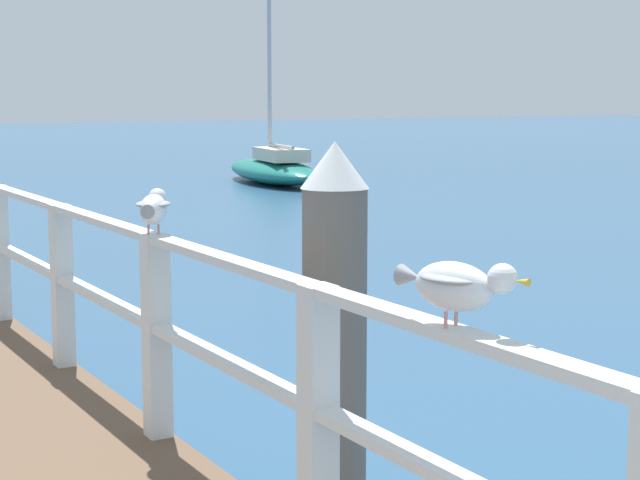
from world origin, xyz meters
TOP-DOWN VIEW (x-y plane):
  - pier_railing at (1.10, 9.05)m, footprint 0.12×16.61m
  - dock_piling_near at (1.48, 4.62)m, footprint 0.29×0.29m
  - seagull_foreground at (1.10, 3.27)m, footprint 0.23×0.47m
  - seagull_background at (1.10, 5.76)m, footprint 0.27×0.44m
  - boat_0 at (11.19, 23.84)m, footprint 2.39×5.22m

SIDE VIEW (x-z plane):
  - boat_0 at x=11.19m, z-range -2.25..2.97m
  - dock_piling_near at x=1.48m, z-range 0.01..1.99m
  - pier_railing at x=1.10m, z-range 0.56..1.61m
  - seagull_foreground at x=1.10m, z-range 1.51..1.73m
  - seagull_background at x=1.10m, z-range 1.51..1.73m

